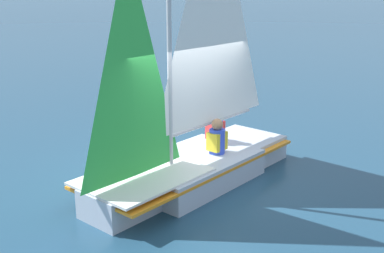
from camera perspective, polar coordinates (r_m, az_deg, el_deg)
ground_plane at (r=9.12m, az=-0.00°, el=-6.56°), size 260.00×260.00×0.00m
sailboat_main at (r=8.88m, az=0.18°, el=-1.97°), size 4.59×3.94×5.53m
sailor_helm at (r=9.14m, az=2.97°, el=-2.36°), size 0.43×0.42×1.16m
sailor_crew at (r=9.83m, az=2.77°, el=-0.93°), size 0.43×0.42×1.16m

